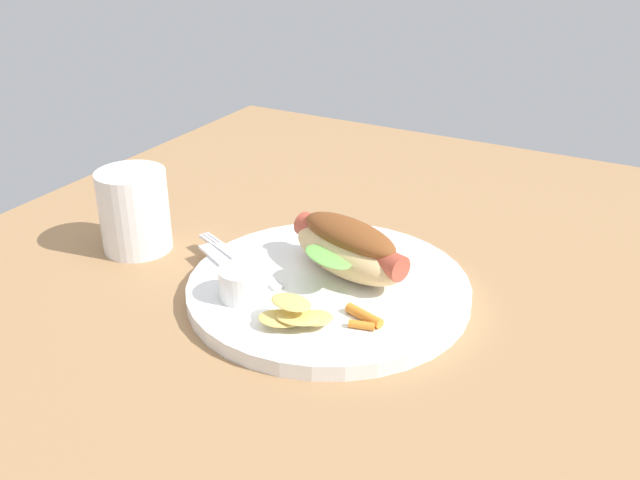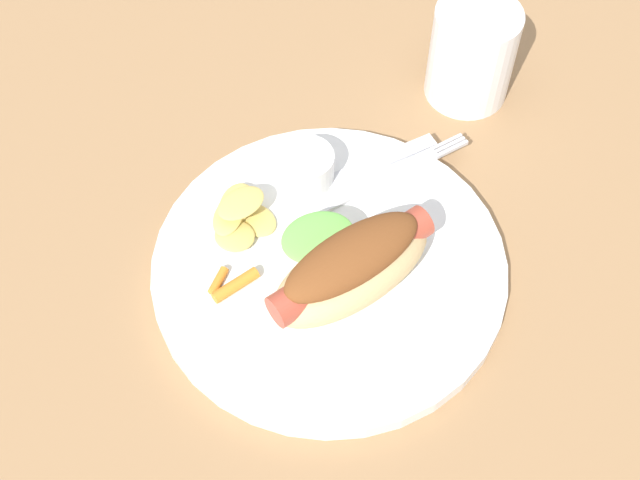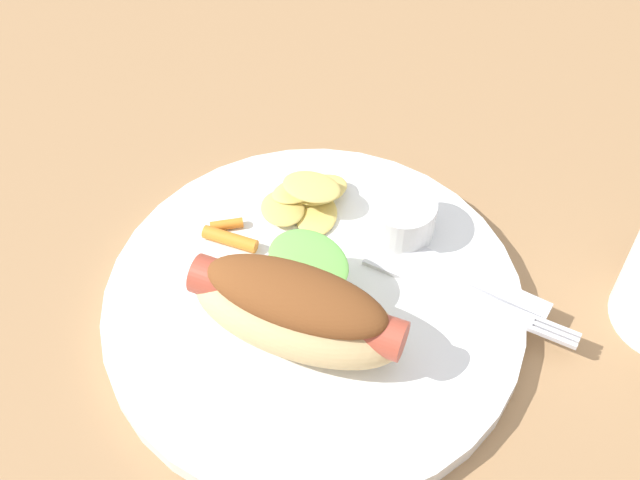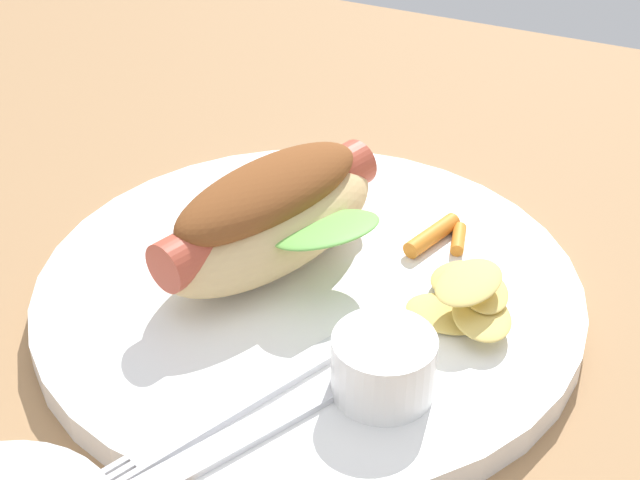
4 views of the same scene
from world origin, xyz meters
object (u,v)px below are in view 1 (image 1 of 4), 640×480
Objects in this scene: knife at (233,270)px; carrot_garnish at (363,318)px; hot_dog at (348,247)px; sauce_ramekin at (243,283)px; plate at (329,289)px; drinking_cup at (134,211)px; chips_pile at (295,314)px; fork at (241,261)px.

knife is 16.59cm from carrot_garnish.
sauce_ramekin is at bearing 71.81° from hot_dog.
plate is 25.19cm from drinking_cup.
chips_pile is (8.49, 0.99, 1.87)cm from plate.
hot_dog is 1.13× the size of knife.
carrot_garnish is at bearing 121.47° from chips_pile.
chips_pile is (11.13, 0.07, -2.00)cm from hot_dog.
plate is at bearing 137.53° from sauce_ramekin.
drinking_cup reaches higher than hot_dog.
fork is 17.42cm from carrot_garnish.
plate is 3.06× the size of drinking_cup.
knife is 12.31cm from chips_pile.
fork is at bearing 91.22° from drinking_cup.
sauce_ramekin is 0.65× the size of chips_pile.
hot_dog is at bearing -144.51° from carrot_garnish.
hot_dog is (-2.65, 0.92, 3.87)cm from plate.
chips_pile is (7.66, 11.40, 0.87)cm from fork.
sauce_ramekin is at bearing -104.57° from chips_pile.
plate is 1.98× the size of fork.
hot_dog is at bearing 143.00° from sauce_ramekin.
hot_dog is at bearing -139.12° from fork.
plate is 2.10× the size of knife.
knife is 15.27cm from drinking_cup.
hot_dog is 11.73cm from sauce_ramekin.
drinking_cup reaches higher than chips_pile.
drinking_cup is at bearing -106.39° from sauce_ramekin.
drinking_cup is (-1.85, -14.86, 3.01)cm from knife.
fork reaches higher than plate.
hot_dog reaches higher than chips_pile.
knife is at bearing -116.64° from chips_pile.
fork is at bearing -51.39° from knife.
fork is 1.99× the size of chips_pile.
plate is at bearing 92.61° from drinking_cup.
fork is at bearing -104.32° from carrot_garnish.
fork is at bearing -123.90° from chips_pile.
sauce_ramekin is (6.65, -6.09, 2.35)cm from plate.
hot_dog is 3.74× the size of carrot_garnish.
chips_pile reaches higher than fork.
sauce_ramekin is 1.15× the size of carrot_garnish.
drinking_cup is (-5.52, -18.75, 1.64)cm from sauce_ramekin.
chips_pile is at bearing 169.95° from fork.
carrot_garnish reaches higher than plate.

